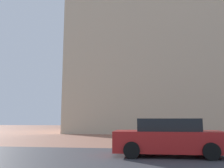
% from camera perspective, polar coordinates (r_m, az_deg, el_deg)
% --- Properties ---
extents(ground_plane, '(120.00, 120.00, 0.00)m').
position_cam_1_polar(ground_plane, '(9.00, -3.60, -17.95)').
color(ground_plane, '#93604C').
extents(street_asphalt_strip, '(120.00, 8.49, 0.00)m').
position_cam_1_polar(street_asphalt_strip, '(8.77, -3.92, -18.18)').
color(street_asphalt_strip, '#38383D').
rests_on(street_asphalt_strip, ground_plane).
extents(landmark_building, '(22.25, 12.58, 33.20)m').
position_cam_1_polar(landmark_building, '(32.08, 10.92, 6.92)').
color(landmark_building, beige).
rests_on(landmark_building, ground_plane).
extents(car_red, '(4.44, 2.03, 1.52)m').
position_cam_1_polar(car_red, '(10.41, 13.24, -12.41)').
color(car_red, red).
rests_on(car_red, ground_plane).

